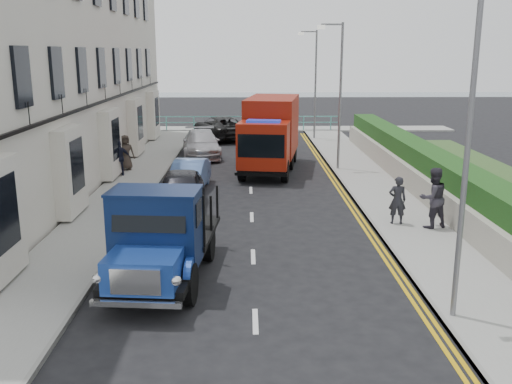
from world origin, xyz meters
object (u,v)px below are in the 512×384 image
lamp_mid (338,88)px  lamp_near (462,138)px  bedford_lorry (158,244)px  lamp_far (314,78)px  red_lorry (271,132)px  parked_car_front (181,191)px  pedestrian_east_near (397,200)px

lamp_mid → lamp_near: bearing=-90.0°
lamp_near → lamp_mid: 16.00m
lamp_mid → bedford_lorry: bearing=-114.7°
lamp_far → red_lorry: lamp_far is taller
lamp_mid → parked_car_front: 10.28m
lamp_far → red_lorry: size_ratio=1.01×
lamp_mid → parked_car_front: lamp_mid is taller
lamp_near → parked_car_front: lamp_near is taller
lamp_far → parked_car_front: 18.59m
lamp_mid → red_lorry: bearing=174.6°
lamp_near → bedford_lorry: lamp_near is taller
lamp_near → pedestrian_east_near: 7.48m
red_lorry → lamp_far: bearing=80.8°
lamp_near → bedford_lorry: bearing=164.1°
lamp_far → red_lorry: 10.43m
parked_car_front → lamp_mid: bearing=43.0°
lamp_mid → parked_car_front: size_ratio=1.64×
red_lorry → parked_car_front: bearing=-107.3°
lamp_near → pedestrian_east_near: size_ratio=4.37×
bedford_lorry → red_lorry: bearing=82.0°
lamp_mid → pedestrian_east_near: 9.74m
red_lorry → parked_car_front: 8.22m
red_lorry → parked_car_front: size_ratio=1.63×
lamp_near → lamp_far: bearing=90.0°
lamp_mid → parked_car_front: bearing=-134.1°
bedford_lorry → lamp_near: bearing=-10.9°
red_lorry → lamp_near: bearing=-70.0°
lamp_far → pedestrian_east_near: 19.47m
lamp_mid → red_lorry: (-3.18, 0.30, -2.14)m
lamp_mid → bedford_lorry: size_ratio=1.29×
bedford_lorry → pedestrian_east_near: (7.13, 4.93, -0.23)m
lamp_near → parked_car_front: size_ratio=1.64×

